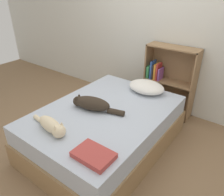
% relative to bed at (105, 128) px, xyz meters
% --- Properties ---
extents(ground_plane, '(8.00, 8.00, 0.00)m').
position_rel_bed_xyz_m(ground_plane, '(0.00, 0.00, -0.26)').
color(ground_plane, '#846647').
extents(wall_back, '(8.00, 0.06, 2.50)m').
position_rel_bed_xyz_m(wall_back, '(0.00, 1.38, 0.99)').
color(wall_back, silver).
rests_on(wall_back, ground_plane).
extents(bed, '(1.31, 1.83, 0.52)m').
position_rel_bed_xyz_m(bed, '(0.00, 0.00, 0.00)').
color(bed, '#99754C').
rests_on(bed, ground_plane).
extents(pillow, '(0.49, 0.36, 0.15)m').
position_rel_bed_xyz_m(pillow, '(0.15, 0.70, 0.34)').
color(pillow, white).
rests_on(pillow, bed).
extents(cat_light, '(0.53, 0.18, 0.15)m').
position_rel_bed_xyz_m(cat_light, '(-0.16, -0.63, 0.33)').
color(cat_light, beige).
rests_on(cat_light, bed).
extents(cat_dark, '(0.63, 0.28, 0.16)m').
position_rel_bed_xyz_m(cat_dark, '(-0.13, -0.08, 0.34)').
color(cat_dark, '#33281E').
rests_on(cat_dark, bed).
extents(bookshelf, '(0.74, 0.26, 1.05)m').
position_rel_bed_xyz_m(bookshelf, '(0.23, 1.24, 0.29)').
color(bookshelf, '#8E6B47').
rests_on(bookshelf, ground_plane).
extents(blanket_fold, '(0.34, 0.24, 0.05)m').
position_rel_bed_xyz_m(blanket_fold, '(0.40, -0.66, 0.29)').
color(blanket_fold, '#B2423D').
rests_on(blanket_fold, bed).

